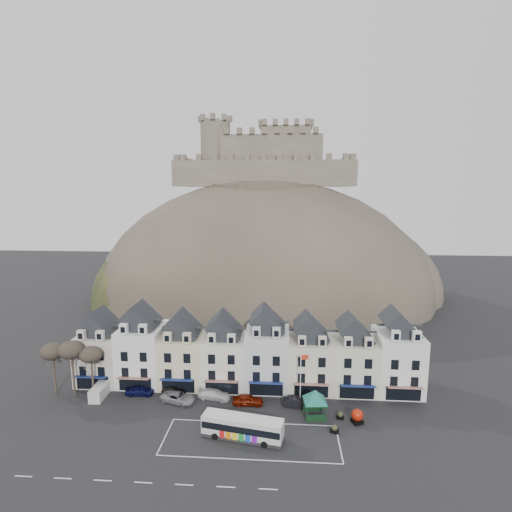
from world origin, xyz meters
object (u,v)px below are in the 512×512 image
Objects in this scene: white_van at (100,392)px; car_charcoal at (297,402)px; car_black at (174,391)px; car_silver at (178,398)px; bus_shelter at (315,396)px; car_navy at (140,390)px; flagpole at (301,376)px; car_white at (214,394)px; bus at (243,427)px; car_maroon at (248,400)px; red_buoy at (357,416)px.

car_charcoal is (29.88, -0.51, -0.23)m from white_van.
car_black is 0.88× the size of car_charcoal.
car_charcoal is at bearing -74.10° from car_silver.
car_charcoal is (17.68, 0.00, -0.02)m from car_silver.
car_charcoal is at bearing -2.49° from white_van.
bus_shelter is 1.46× the size of car_navy.
flagpole is 1.64× the size of car_white.
bus is 19.48m from car_navy.
bus reaches higher than car_charcoal.
car_white is at bearing 159.80° from bus_shelter.
car_maroon reaches higher than car_black.
bus_shelter is at bearing -101.01° from car_navy.
red_buoy is 0.53× the size of car_black.
white_van reaches higher than car_maroon.
flagpole reaches higher than car_maroon.
car_maroon is at bearing 101.21° from bus.
red_buoy is 27.41m from car_black.
car_white is at bearing 175.55° from flagpole.
car_silver is at bearing 113.72° from car_white.
bus_shelter reaches higher than car_navy.
red_buoy is at bearing -17.31° from bus_shelter.
bus_shelter reaches higher than car_silver.
flagpole reaches higher than car_charcoal.
car_silver is (-18.15, -0.34, -3.88)m from flagpole.
white_van is at bearing 179.68° from flagpole.
white_van reaches higher than car_white.
bus_shelter reaches higher than car_maroon.
bus_shelter is 6.10m from red_buoy.
bus_shelter is 20.26m from car_silver.
bus_shelter is 1.46× the size of car_charcoal.
bus is 24.25m from white_van.
bus is 13.24m from car_silver.
car_maroon reaches higher than car_white.
car_navy is at bearing 87.17° from car_black.
car_black is (5.20, 0.54, -0.11)m from car_navy.
bus is at bearing -122.01° from car_navy.
bus is 1.69× the size of bus_shelter.
car_maroon is at bearing 159.85° from bus_shelter.
white_van is 0.96× the size of car_charcoal.
bus_shelter is at bearing -81.01° from car_silver.
car_silver is (-25.60, 3.55, -0.29)m from red_buoy.
car_white is at bearing -93.72° from car_navy.
car_navy is at bearing 91.56° from car_silver.
flagpole is 1.89× the size of car_charcoal.
car_charcoal is (24.08, -1.64, -0.02)m from car_navy.
car_white is at bearing -106.11° from car_black.
car_maroon is at bearing -177.51° from flagpole.
bus_shelter is at bearing -107.15° from car_maroon.
flagpole is 8.61m from car_maroon.
car_maroon is (-0.05, 8.01, -0.85)m from bus.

